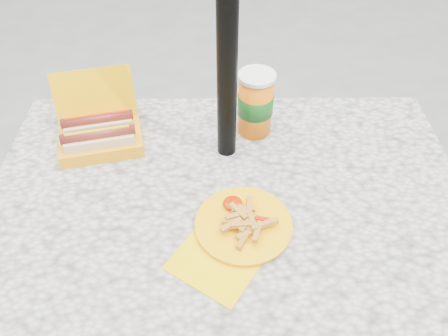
{
  "coord_description": "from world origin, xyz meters",
  "views": [
    {
      "loc": [
        -0.02,
        -0.73,
        1.57
      ],
      "look_at": [
        -0.01,
        0.04,
        0.8
      ],
      "focal_mm": 35.0,
      "sensor_mm": 36.0,
      "label": 1
    }
  ],
  "objects_px": {
    "fries_plate": "(241,226)",
    "hotdog_box": "(100,133)",
    "umbrella_pole": "(227,33)",
    "soda_cup": "(255,104)"
  },
  "relations": [
    {
      "from": "umbrella_pole",
      "to": "fries_plate",
      "type": "height_order",
      "value": "umbrella_pole"
    },
    {
      "from": "fries_plate",
      "to": "umbrella_pole",
      "type": "bearing_deg",
      "value": 96.29
    },
    {
      "from": "soda_cup",
      "to": "hotdog_box",
      "type": "bearing_deg",
      "value": -172.4
    },
    {
      "from": "fries_plate",
      "to": "hotdog_box",
      "type": "bearing_deg",
      "value": 141.53
    },
    {
      "from": "umbrella_pole",
      "to": "fries_plate",
      "type": "distance_m",
      "value": 0.43
    },
    {
      "from": "umbrella_pole",
      "to": "fries_plate",
      "type": "relative_size",
      "value": 6.87
    },
    {
      "from": "umbrella_pole",
      "to": "hotdog_box",
      "type": "bearing_deg",
      "value": 175.4
    },
    {
      "from": "hotdog_box",
      "to": "fries_plate",
      "type": "distance_m",
      "value": 0.48
    },
    {
      "from": "hotdog_box",
      "to": "fries_plate",
      "type": "xyz_separation_m",
      "value": [
        0.38,
        -0.3,
        -0.03
      ]
    },
    {
      "from": "hotdog_box",
      "to": "fries_plate",
      "type": "relative_size",
      "value": 0.81
    }
  ]
}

